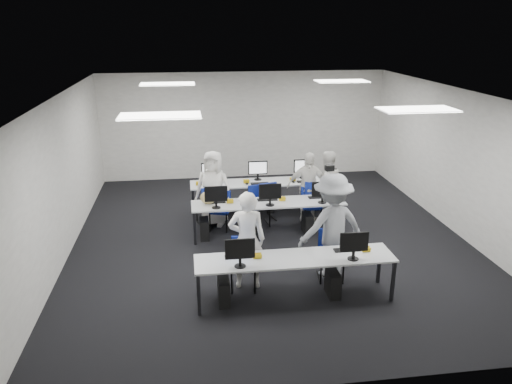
{
  "coord_description": "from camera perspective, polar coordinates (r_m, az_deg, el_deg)",
  "views": [
    {
      "loc": [
        -1.61,
        -9.43,
        4.29
      ],
      "look_at": [
        -0.28,
        0.11,
        1.0
      ],
      "focal_mm": 35.0,
      "sensor_mm": 36.0,
      "label": 1
    }
  ],
  "objects": [
    {
      "name": "chair_3",
      "position": [
        11.1,
        0.32,
        -2.37
      ],
      "size": [
        0.47,
        0.5,
        0.86
      ],
      "rotation": [
        0.0,
        0.0,
        0.11
      ],
      "color": "navy",
      "rests_on": "ground"
    },
    {
      "name": "student_1",
      "position": [
        11.33,
        8.0,
        0.72
      ],
      "size": [
        0.88,
        0.74,
        1.6
      ],
      "primitive_type": "imported",
      "rotation": [
        0.0,
        0.0,
        3.34
      ],
      "color": "white",
      "rests_on": "ground"
    },
    {
      "name": "chair_6",
      "position": [
        11.37,
        0.92,
        -1.73
      ],
      "size": [
        0.57,
        0.6,
        0.92
      ],
      "rotation": [
        0.0,
        0.0,
        0.27
      ],
      "color": "navy",
      "rests_on": "ground"
    },
    {
      "name": "dslr_camera",
      "position": [
        8.58,
        8.4,
        2.75
      ],
      "size": [
        0.18,
        0.21,
        0.1
      ],
      "primitive_type": "cube",
      "rotation": [
        0.0,
        0.0,
        3.37
      ],
      "color": "black",
      "rests_on": "photographer"
    },
    {
      "name": "chair_0",
      "position": [
        8.54,
        -1.45,
        -9.21
      ],
      "size": [
        0.48,
        0.51,
        0.87
      ],
      "rotation": [
        0.0,
        0.0,
        -0.12
      ],
      "color": "navy",
      "rests_on": "ground"
    },
    {
      "name": "desk_mid",
      "position": [
        10.41,
        1.44,
        -1.44
      ],
      "size": [
        3.2,
        0.7,
        0.73
      ],
      "color": "silver",
      "rests_on": "ground"
    },
    {
      "name": "chair_7",
      "position": [
        11.46,
        6.54,
        -1.64
      ],
      "size": [
        0.53,
        0.57,
        0.94
      ],
      "rotation": [
        0.0,
        0.0,
        -0.15
      ],
      "color": "navy",
      "rests_on": "ground"
    },
    {
      "name": "handbag",
      "position": [
        10.31,
        -5.5,
        -0.64
      ],
      "size": [
        0.36,
        0.27,
        0.27
      ],
      "primitive_type": "ellipsoid",
      "rotation": [
        0.0,
        0.0,
        -0.19
      ],
      "color": "tan",
      "rests_on": "desk_mid"
    },
    {
      "name": "chair_5",
      "position": [
        11.12,
        -5.42,
        -2.29
      ],
      "size": [
        0.57,
        0.59,
        0.93
      ],
      "rotation": [
        0.0,
        0.0,
        0.26
      ],
      "color": "navy",
      "rests_on": "ground"
    },
    {
      "name": "equipment_front",
      "position": [
        8.16,
        3.1,
        -9.97
      ],
      "size": [
        2.51,
        0.41,
        1.19
      ],
      "color": "#0B2C94",
      "rests_on": "desk_front"
    },
    {
      "name": "ceiling_panels",
      "position": [
        9.65,
        1.75,
        11.08
      ],
      "size": [
        5.2,
        4.6,
        0.02
      ],
      "color": "white",
      "rests_on": "room"
    },
    {
      "name": "chair_1",
      "position": [
        8.93,
        8.48,
        -8.11
      ],
      "size": [
        0.48,
        0.51,
        0.87
      ],
      "rotation": [
        0.0,
        0.0,
        -0.12
      ],
      "color": "navy",
      "rests_on": "ground"
    },
    {
      "name": "equipment_back",
      "position": [
        11.86,
        1.23,
        -0.5
      ],
      "size": [
        2.91,
        0.41,
        1.19
      ],
      "color": "white",
      "rests_on": "desk_back"
    },
    {
      "name": "desk_front",
      "position": [
        8.06,
        4.47,
        -7.8
      ],
      "size": [
        3.2,
        0.7,
        0.73
      ],
      "color": "silver",
      "rests_on": "ground"
    },
    {
      "name": "student_0",
      "position": [
        8.33,
        -1.05,
        -5.52
      ],
      "size": [
        0.65,
        0.46,
        1.71
      ],
      "primitive_type": "imported",
      "rotation": [
        0.0,
        0.0,
        3.06
      ],
      "color": "white",
      "rests_on": "ground"
    },
    {
      "name": "equipment_mid",
      "position": [
        10.48,
        0.41,
        -3.18
      ],
      "size": [
        2.91,
        0.41,
        1.19
      ],
      "color": "white",
      "rests_on": "desk_mid"
    },
    {
      "name": "chair_2",
      "position": [
        10.89,
        -4.07,
        -2.9
      ],
      "size": [
        0.52,
        0.54,
        0.82
      ],
      "rotation": [
        0.0,
        0.0,
        -0.32
      ],
      "color": "navy",
      "rests_on": "ground"
    },
    {
      "name": "photographer",
      "position": [
        8.76,
        8.66,
        -3.86
      ],
      "size": [
        1.34,
        0.95,
        1.88
      ],
      "primitive_type": "imported",
      "rotation": [
        0.0,
        0.0,
        3.37
      ],
      "color": "gray",
      "rests_on": "ground"
    },
    {
      "name": "chair_4",
      "position": [
        11.17,
        6.28,
        -2.39
      ],
      "size": [
        0.41,
        0.45,
        0.82
      ],
      "rotation": [
        0.0,
        0.0,
        0.02
      ],
      "color": "navy",
      "rests_on": "ground"
    },
    {
      "name": "student_3",
      "position": [
        11.22,
        5.94,
        0.6
      ],
      "size": [
        0.99,
        0.56,
        1.59
      ],
      "primitive_type": "imported",
      "rotation": [
        0.0,
        0.0,
        -0.2
      ],
      "color": "white",
      "rests_on": "ground"
    },
    {
      "name": "student_2",
      "position": [
        10.96,
        -4.89,
        0.42
      ],
      "size": [
        0.95,
        0.77,
        1.67
      ],
      "primitive_type": "imported",
      "rotation": [
        0.0,
        0.0,
        -0.33
      ],
      "color": "white",
      "rests_on": "ground"
    },
    {
      "name": "desk_back",
      "position": [
        11.71,
        0.33,
        0.92
      ],
      "size": [
        3.2,
        0.7,
        0.73
      ],
      "color": "silver",
      "rests_on": "ground"
    },
    {
      "name": "room",
      "position": [
        9.96,
        1.66,
        2.59
      ],
      "size": [
        9.0,
        9.02,
        3.0
      ],
      "color": "black",
      "rests_on": "ground"
    }
  ]
}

